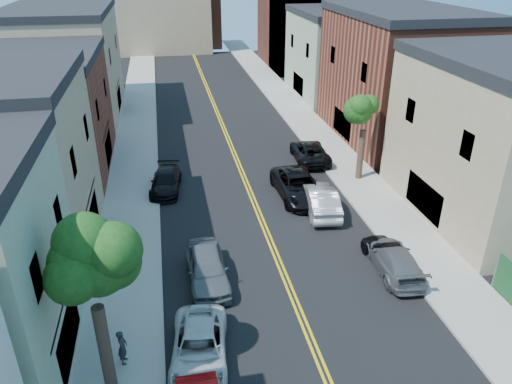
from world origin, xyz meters
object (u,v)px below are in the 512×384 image
silver_car_right (321,199)px  black_suv_lane (298,186)px  dark_car_right_far (310,152)px  pedestrian_left (122,347)px  white_pickup (199,347)px  grey_car_right (395,260)px  grey_car_left (207,268)px  black_car_left (166,181)px  black_car_right (390,254)px

silver_car_right → black_suv_lane: size_ratio=0.87×
dark_car_right_far → black_suv_lane: (-2.52, -5.82, 0.07)m
pedestrian_left → black_suv_lane: bearing=-35.9°
white_pickup → pedestrian_left: bearing=-178.9°
black_suv_lane → pedestrian_left: bearing=-131.4°
grey_car_right → silver_car_right: 7.01m
dark_car_right_far → grey_car_left: bearing=59.9°
black_car_left → pedestrian_left: bearing=-89.9°
grey_car_right → black_car_left: bearing=-42.0°
grey_car_left → pedestrian_left: pedestrian_left is taller
black_car_right → grey_car_left: bearing=-7.3°
grey_car_right → black_car_right: 0.51m
black_car_left → dark_car_right_far: (11.00, 3.13, 0.06)m
white_pickup → black_car_left: 15.73m
silver_car_right → pedestrian_left: pedestrian_left is taller
black_car_left → black_suv_lane: (8.48, -2.68, 0.13)m
black_car_left → white_pickup: bearing=-79.1°
grey_car_left → black_car_left: 10.83m
black_car_left → dark_car_right_far: bearing=23.6°
white_pickup → black_suv_lane: 15.09m
pedestrian_left → grey_car_left: bearing=-34.8°
black_car_right → black_suv_lane: bearing=-78.0°
white_pickup → black_car_right: size_ratio=1.17×
black_car_left → silver_car_right: size_ratio=0.92×
black_car_left → black_car_right: black_car_right is taller
grey_car_right → dark_car_right_far: bearing=-85.4°
grey_car_left → silver_car_right: bearing=36.4°
white_pickup → dark_car_right_far: dark_car_right_far is taller
dark_car_right_far → pedestrian_left: (-13.05, -18.53, 0.18)m
pedestrian_left → black_car_left: bearing=-3.9°
pedestrian_left → black_car_right: bearing=-68.1°
grey_car_left → pedestrian_left: size_ratio=3.11×
black_car_right → pedestrian_left: (-13.05, -4.28, 0.22)m
black_car_right → black_car_left: bearing=-50.0°
grey_car_right → pedestrian_left: size_ratio=3.11×
grey_car_left → black_car_right: bearing=-3.9°
grey_car_left → black_car_left: grey_car_left is taller
grey_car_left → black_car_right: size_ratio=1.17×
grey_car_left → dark_car_right_far: 16.66m
black_car_right → silver_car_right: bearing=-79.5°
white_pickup → black_car_left: size_ratio=1.03×
dark_car_right_far → black_car_left: bearing=19.7°
black_car_right → silver_car_right: (-1.70, 6.28, 0.14)m
black_car_left → silver_car_right: 10.49m
grey_car_left → black_car_right: (9.30, -0.43, -0.12)m
black_car_right → silver_car_right: 6.51m
white_pickup → black_car_left: (-0.87, 15.71, 0.01)m
grey_car_right → pedestrian_left: (-13.05, -3.77, 0.22)m
white_pickup → pedestrian_left: (-2.92, 0.31, 0.26)m
grey_car_right → pedestrian_left: bearing=20.7°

